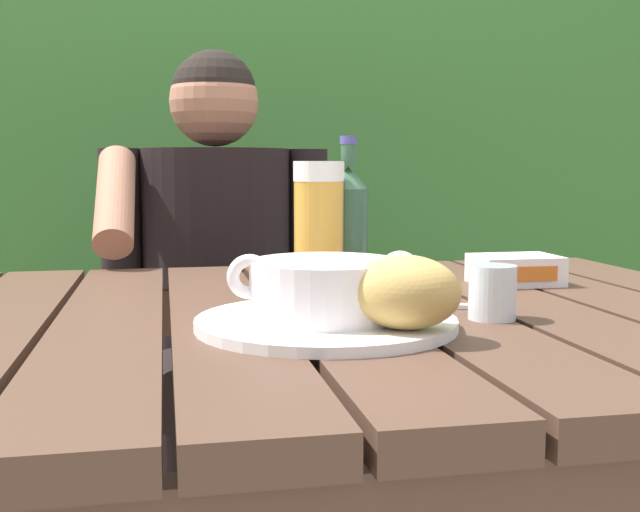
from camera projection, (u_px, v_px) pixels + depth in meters
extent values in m
cube|color=#4A3125|center=(110.00, 332.00, 0.94)|extent=(0.13, 0.91, 0.04)
cube|color=#4A3125|center=(222.00, 327.00, 0.96)|extent=(0.13, 0.91, 0.04)
cube|color=#4A3125|center=(329.00, 323.00, 0.99)|extent=(0.13, 0.91, 0.04)
cube|color=#4A3125|center=(429.00, 319.00, 1.02)|extent=(0.13, 0.91, 0.04)
cube|color=#4A3125|center=(525.00, 315.00, 1.04)|extent=(0.13, 0.91, 0.04)
cube|color=#4A3125|center=(616.00, 311.00, 1.07)|extent=(0.13, 0.91, 0.04)
cube|color=#4A3125|center=(447.00, 510.00, 0.58)|extent=(1.17, 0.03, 0.08)
cube|color=#4A3125|center=(280.00, 308.00, 1.41)|extent=(1.17, 0.03, 0.08)
cube|color=#4A3125|center=(561.00, 457.00, 1.55)|extent=(0.06, 0.06, 0.72)
cube|color=#33652B|center=(225.00, 201.00, 2.64)|extent=(2.95, 0.60, 1.64)
cylinder|color=#4C3823|center=(263.00, 254.00, 2.84)|extent=(0.10, 0.10, 1.24)
sphere|color=#33652B|center=(261.00, 10.00, 2.74)|extent=(0.73, 0.73, 0.73)
cylinder|color=#4C3823|center=(246.00, 283.00, 2.84)|extent=(0.10, 0.10, 1.03)
sphere|color=#33652B|center=(243.00, 70.00, 2.75)|extent=(0.73, 0.73, 0.73)
cylinder|color=#542827|center=(325.00, 489.00, 1.71)|extent=(0.04, 0.04, 0.46)
cylinder|color=#542827|center=(115.00, 506.00, 1.62)|extent=(0.04, 0.04, 0.46)
cylinder|color=#542827|center=(297.00, 433.00, 2.07)|extent=(0.04, 0.04, 0.46)
cylinder|color=#542827|center=(124.00, 445.00, 1.98)|extent=(0.04, 0.04, 0.46)
cube|color=#542827|center=(215.00, 367.00, 1.82)|extent=(0.49, 0.40, 0.02)
cylinder|color=#542827|center=(297.00, 250.00, 2.01)|extent=(0.04, 0.04, 0.52)
cylinder|color=#542827|center=(118.00, 254.00, 1.92)|extent=(0.04, 0.04, 0.52)
cube|color=#542827|center=(210.00, 283.00, 1.98)|extent=(0.45, 0.02, 0.04)
cube|color=#542827|center=(209.00, 232.00, 1.96)|extent=(0.45, 0.02, 0.04)
cube|color=#542827|center=(208.00, 180.00, 1.95)|extent=(0.45, 0.02, 0.04)
cylinder|color=black|center=(262.00, 371.00, 1.64)|extent=(0.13, 0.40, 0.13)
cylinder|color=black|center=(180.00, 375.00, 1.60)|extent=(0.13, 0.40, 0.13)
cylinder|color=black|center=(217.00, 257.00, 1.69)|extent=(0.32, 0.32, 0.47)
sphere|color=#A36A50|center=(214.00, 102.00, 1.65)|extent=(0.19, 0.19, 0.19)
sphere|color=black|center=(214.00, 93.00, 1.65)|extent=(0.18, 0.18, 0.18)
cylinder|color=black|center=(308.00, 209.00, 1.70)|extent=(0.08, 0.08, 0.26)
cylinder|color=black|center=(120.00, 211.00, 1.62)|extent=(0.08, 0.08, 0.26)
cylinder|color=#A36A50|center=(115.00, 200.00, 1.46)|extent=(0.07, 0.25, 0.21)
cylinder|color=white|center=(326.00, 322.00, 0.87)|extent=(0.30, 0.30, 0.01)
cylinder|color=white|center=(326.00, 289.00, 0.87)|extent=(0.17, 0.17, 0.07)
cylinder|color=#9A4528|center=(326.00, 276.00, 0.87)|extent=(0.15, 0.15, 0.01)
torus|color=white|center=(249.00, 277.00, 0.85)|extent=(0.05, 0.01, 0.05)
torus|color=white|center=(399.00, 272.00, 0.88)|extent=(0.05, 0.01, 0.05)
ellipsoid|color=tan|center=(405.00, 292.00, 0.81)|extent=(0.14, 0.13, 0.08)
cylinder|color=gold|center=(319.00, 237.00, 1.12)|extent=(0.07, 0.07, 0.16)
cylinder|color=white|center=(319.00, 171.00, 1.11)|extent=(0.07, 0.07, 0.03)
cylinder|color=#31553A|center=(348.00, 238.00, 1.16)|extent=(0.06, 0.06, 0.15)
cone|color=#31553A|center=(348.00, 178.00, 1.15)|extent=(0.06, 0.06, 0.03)
cylinder|color=#31553A|center=(348.00, 155.00, 1.15)|extent=(0.02, 0.02, 0.03)
cylinder|color=#48418A|center=(348.00, 140.00, 1.15)|extent=(0.03, 0.03, 0.01)
cylinder|color=silver|center=(492.00, 292.00, 0.92)|extent=(0.06, 0.06, 0.06)
cube|color=white|center=(515.00, 270.00, 1.20)|extent=(0.13, 0.10, 0.04)
cube|color=#D2641F|center=(530.00, 274.00, 1.15)|extent=(0.09, 0.00, 0.02)
cube|color=silver|center=(450.00, 306.00, 1.00)|extent=(0.11, 0.06, 0.00)
cube|color=black|center=(402.00, 303.00, 1.01)|extent=(0.06, 0.04, 0.01)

